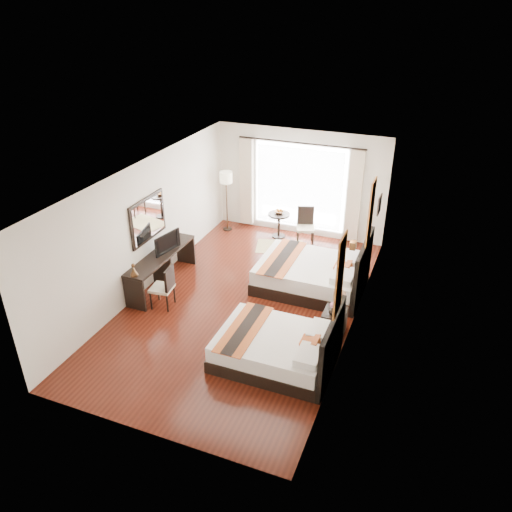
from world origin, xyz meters
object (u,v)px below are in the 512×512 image
at_px(table_lamp, 339,298).
at_px(vase, 332,310).
at_px(bed_near, 279,348).
at_px(console_desk, 162,269).
at_px(fruit_bowl, 279,212).
at_px(window_chair, 305,233).
at_px(nightstand, 334,322).
at_px(side_table, 279,225).
at_px(floor_lamp, 226,181).
at_px(desk_chair, 163,294).
at_px(television, 165,242).
at_px(bed_far, 314,274).

distance_m(table_lamp, vase, 0.27).
distance_m(bed_near, console_desk, 3.62).
relative_size(vase, fruit_bowl, 0.61).
relative_size(bed_near, window_chair, 2.11).
distance_m(nightstand, window_chair, 3.84).
xyz_separation_m(table_lamp, side_table, (-2.42, 3.53, -0.41)).
xyz_separation_m(console_desk, floor_lamp, (0.14, 3.16, 1.01)).
xyz_separation_m(desk_chair, side_table, (1.11, 4.01, 0.05)).
height_order(vase, side_table, side_table).
xyz_separation_m(vase, window_chair, (-1.58, 3.59, -0.28)).
height_order(side_table, fruit_bowl, fruit_bowl).
bearing_deg(nightstand, floor_lamp, 137.34).
xyz_separation_m(nightstand, console_desk, (-3.97, 0.37, 0.13)).
bearing_deg(floor_lamp, window_chair, -1.23).
distance_m(vase, desk_chair, 3.48).
xyz_separation_m(floor_lamp, side_table, (1.45, 0.09, -1.06)).
xyz_separation_m(floor_lamp, fruit_bowl, (1.45, 0.11, -0.70)).
relative_size(television, floor_lamp, 0.46).
bearing_deg(desk_chair, window_chair, -122.62).
height_order(console_desk, side_table, console_desk).
xyz_separation_m(nightstand, window_chair, (-1.61, 3.49, 0.05)).
relative_size(table_lamp, desk_chair, 0.39).
relative_size(table_lamp, television, 0.47).
bearing_deg(side_table, window_chair, -10.32).
height_order(bed_far, console_desk, bed_far).
height_order(bed_far, vase, bed_far).
distance_m(bed_far, console_desk, 3.34).
bearing_deg(bed_far, table_lamp, -58.21).
distance_m(television, floor_lamp, 3.00).
distance_m(television, window_chair, 3.81).
relative_size(console_desk, floor_lamp, 1.34).
height_order(nightstand, desk_chair, desk_chair).
bearing_deg(console_desk, floor_lamp, 87.55).
distance_m(desk_chair, window_chair, 4.30).
height_order(console_desk, window_chair, window_chair).
relative_size(desk_chair, fruit_bowl, 3.90).
bearing_deg(console_desk, window_chair, 52.85).
bearing_deg(bed_far, television, -163.79).
bearing_deg(floor_lamp, side_table, 3.64).
relative_size(bed_near, fruit_bowl, 8.62).
bearing_deg(fruit_bowl, bed_near, -70.65).
xyz_separation_m(vase, console_desk, (-3.94, 0.47, -0.19)).
relative_size(bed_near, bed_far, 0.89).
bearing_deg(bed_far, desk_chair, -145.23).
height_order(vase, television, television).
bearing_deg(table_lamp, television, 173.34).
height_order(bed_near, nightstand, bed_near).
xyz_separation_m(bed_near, television, (-3.25, 1.73, 0.67)).
bearing_deg(table_lamp, desk_chair, -172.24).
relative_size(floor_lamp, fruit_bowl, 6.95).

